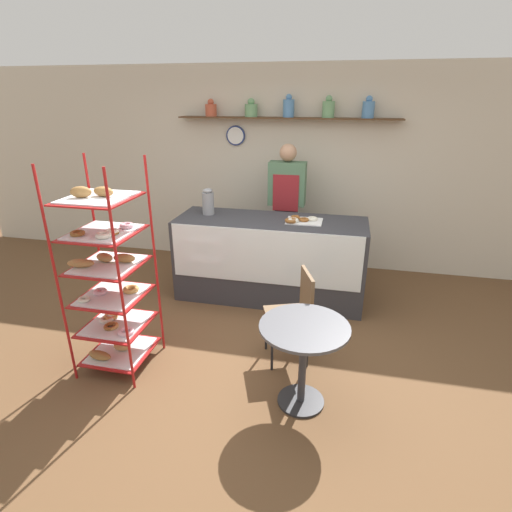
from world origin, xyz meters
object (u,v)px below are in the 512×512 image
(coffee_carafe, at_px, (208,202))
(cafe_table, at_px, (304,346))
(cafe_chair, at_px, (296,307))
(donut_tray_counter, at_px, (300,220))
(person_worker, at_px, (287,207))
(pastry_rack, at_px, (109,279))

(coffee_carafe, bearing_deg, cafe_table, -53.28)
(coffee_carafe, bearing_deg, cafe_chair, -45.29)
(coffee_carafe, relative_size, donut_tray_counter, 0.76)
(person_worker, distance_m, cafe_table, 2.51)
(person_worker, bearing_deg, cafe_table, -78.11)
(person_worker, xyz_separation_m, cafe_chair, (0.38, -1.84, -0.43))
(pastry_rack, relative_size, coffee_carafe, 5.95)
(pastry_rack, bearing_deg, donut_tray_counter, 48.55)
(person_worker, relative_size, cafe_chair, 2.03)
(donut_tray_counter, bearing_deg, coffee_carafe, 175.83)
(person_worker, bearing_deg, donut_tray_counter, -68.88)
(person_worker, xyz_separation_m, coffee_carafe, (-0.86, -0.58, 0.17))
(donut_tray_counter, bearing_deg, cafe_chair, -84.01)
(cafe_table, bearing_deg, pastry_rack, 175.20)
(person_worker, xyz_separation_m, cafe_table, (0.51, -2.42, -0.43))
(pastry_rack, xyz_separation_m, donut_tray_counter, (1.43, 1.62, 0.14))
(cafe_table, distance_m, donut_tray_counter, 1.83)
(pastry_rack, bearing_deg, person_worker, 62.81)
(pastry_rack, distance_m, person_worker, 2.56)
(cafe_chair, bearing_deg, coffee_carafe, -155.98)
(pastry_rack, bearing_deg, cafe_chair, 15.96)
(pastry_rack, distance_m, cafe_table, 1.72)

